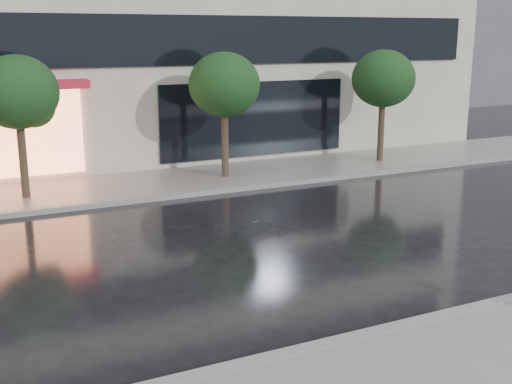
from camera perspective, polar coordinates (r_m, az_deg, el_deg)
ground at (r=10.56m, az=4.11°, el=-11.43°), size 120.00×120.00×0.00m
sidewalk_far at (r=19.61m, az=-11.10°, el=0.52°), size 60.00×3.50×0.12m
curb_near at (r=9.77m, az=7.14°, el=-13.26°), size 60.00×0.25×0.14m
curb_far at (r=17.97m, az=-9.62°, el=-0.61°), size 60.00×0.25×0.14m
tree_mid_west at (r=18.42m, az=-20.27°, el=8.10°), size 2.20×2.20×3.99m
tree_mid_east at (r=19.96m, az=-2.71°, el=9.32°), size 2.20×2.20×3.99m
tree_far_east at (r=23.01m, az=11.33°, el=9.68°), size 2.20×2.20×3.99m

